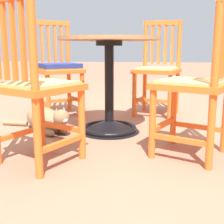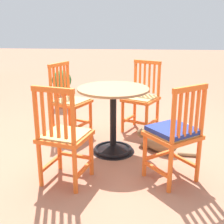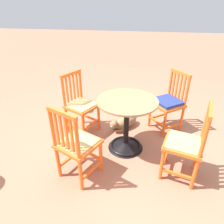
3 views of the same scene
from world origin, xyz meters
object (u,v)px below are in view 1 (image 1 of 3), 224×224
at_px(orange_chair_at_corner, 34,88).
at_px(orange_chair_near_fence, 197,85).
at_px(cafe_table, 109,96).
at_px(tabby_cat, 46,120).
at_px(orange_chair_facing_out, 58,69).
at_px(orange_chair_tucked_in, 158,71).

height_order(orange_chair_at_corner, orange_chair_near_fence, same).
relative_size(cafe_table, orange_chair_near_fence, 0.83).
bearing_deg(cafe_table, orange_chair_near_fence, 50.84).
bearing_deg(tabby_cat, cafe_table, 99.11).
bearing_deg(orange_chair_at_corner, cafe_table, 156.17).
relative_size(orange_chair_facing_out, tabby_cat, 1.36).
height_order(orange_chair_near_fence, tabby_cat, orange_chair_near_fence).
bearing_deg(cafe_table, orange_chair_facing_out, -134.20).
height_order(cafe_table, orange_chair_at_corner, orange_chair_at_corner).
height_order(cafe_table, tabby_cat, cafe_table).
bearing_deg(orange_chair_near_fence, orange_chair_facing_out, -131.78).
distance_m(orange_chair_tucked_in, tabby_cat, 1.21).
bearing_deg(orange_chair_tucked_in, cafe_table, -28.88).
height_order(orange_chair_at_corner, orange_chair_facing_out, same).
distance_m(cafe_table, tabby_cat, 0.53).
height_order(cafe_table, orange_chair_tucked_in, orange_chair_tucked_in).
bearing_deg(orange_chair_near_fence, tabby_cat, -110.40).
bearing_deg(orange_chair_near_fence, orange_chair_tucked_in, -169.91).
distance_m(orange_chair_facing_out, tabby_cat, 0.74).
bearing_deg(orange_chair_at_corner, orange_chair_tucked_in, 153.64).
bearing_deg(orange_chair_tucked_in, orange_chair_at_corner, -26.36).
xyz_separation_m(orange_chair_at_corner, orange_chair_tucked_in, (-1.41, 0.70, 0.00)).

